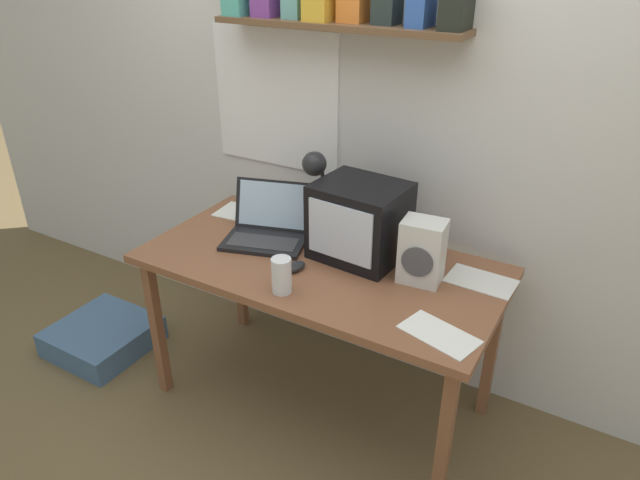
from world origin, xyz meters
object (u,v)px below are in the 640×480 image
corner_desk (320,275)px  computer_mouse (294,267)px  desk_lamp (316,175)px  laptop (268,226)px  juice_glass (282,277)px  floor_cushion (103,336)px  printed_handout (481,281)px  crt_monitor (360,221)px  space_heater (422,252)px  loose_paper_near_laptop (242,213)px  loose_paper_near_monitor (439,334)px

corner_desk → computer_mouse: computer_mouse is taller
desk_lamp → laptop: bearing=-136.7°
juice_glass → computer_mouse: (-0.04, 0.15, -0.05)m
corner_desk → floor_cushion: 1.36m
floor_cushion → laptop: bearing=19.3°
printed_handout → floor_cushion: 1.98m
crt_monitor → space_heater: bearing=-6.7°
space_heater → floor_cushion: bearing=-174.5°
laptop → loose_paper_near_laptop: bearing=133.7°
space_heater → floor_cushion: size_ratio=0.54×
computer_mouse → printed_handout: (0.67, 0.29, -0.01)m
juice_glass → computer_mouse: 0.17m
computer_mouse → loose_paper_near_laptop: computer_mouse is taller
computer_mouse → printed_handout: 0.73m
juice_glass → laptop: bearing=131.2°
juice_glass → floor_cushion: bearing=178.6°
printed_handout → floor_cushion: (-1.81, -0.42, -0.68)m
space_heater → printed_handout: bearing=22.2°
computer_mouse → loose_paper_near_monitor: bearing=-9.9°
desk_lamp → computer_mouse: 0.43m
desk_lamp → juice_glass: (0.13, -0.48, -0.22)m
crt_monitor → loose_paper_near_laptop: (-0.68, 0.09, -0.16)m
floor_cushion → loose_paper_near_laptop: bearing=36.4°
corner_desk → computer_mouse: 0.15m
desk_lamp → space_heater: size_ratio=1.54×
space_heater → printed_handout: (0.21, 0.11, -0.12)m
corner_desk → juice_glass: juice_glass is taller
space_heater → loose_paper_near_monitor: bearing=-63.2°
desk_lamp → crt_monitor: bearing=-14.6°
desk_lamp → computer_mouse: bearing=-71.6°
juice_glass → computer_mouse: size_ratio=1.20×
juice_glass → floor_cushion: (-1.18, 0.03, -0.74)m
space_heater → computer_mouse: 0.51m
crt_monitor → computer_mouse: (-0.17, -0.24, -0.14)m
crt_monitor → printed_handout: 0.53m
crt_monitor → desk_lamp: desk_lamp is taller
printed_handout → corner_desk: bearing=-163.8°
desk_lamp → corner_desk: bearing=-52.8°
loose_paper_near_laptop → juice_glass: bearing=-41.1°
computer_mouse → loose_paper_near_monitor: (0.65, -0.11, -0.01)m
crt_monitor → desk_lamp: 0.29m
space_heater → loose_paper_near_laptop: 0.99m
corner_desk → computer_mouse: size_ratio=12.71×
desk_lamp → loose_paper_near_monitor: 0.90m
corner_desk → space_heater: (0.41, 0.07, 0.19)m
space_heater → loose_paper_near_monitor: (0.19, -0.29, -0.12)m
corner_desk → crt_monitor: crt_monitor is taller
crt_monitor → juice_glass: bearing=-102.7°
floor_cushion → space_heater: bearing=10.9°
computer_mouse → loose_paper_near_laptop: (-0.51, 0.33, -0.01)m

